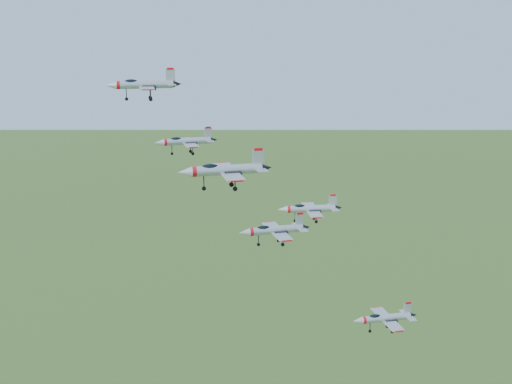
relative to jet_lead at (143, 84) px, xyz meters
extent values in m
cylinder|color=#9FA4AB|center=(0.39, 0.02, -0.03)|extent=(9.98, 1.87, 1.43)
cone|color=#9FA4AB|center=(-5.55, -0.24, -0.03)|extent=(2.05, 1.52, 1.43)
cone|color=black|center=(6.12, 0.27, -0.03)|extent=(1.60, 1.28, 1.22)
ellipsoid|color=black|center=(-2.03, -0.09, 0.51)|extent=(2.47, 1.14, 0.91)
cube|color=#9FA4AB|center=(0.75, -3.06, -0.31)|extent=(2.75, 4.96, 0.15)
cube|color=#9FA4AB|center=(0.48, 3.11, -0.31)|extent=(2.75, 4.96, 0.15)
cube|color=#9FA4AB|center=(4.91, 0.22, 1.45)|extent=(1.66, 0.20, 2.32)
cube|color=red|center=(4.91, 0.22, 2.67)|extent=(1.22, 0.21, 0.39)
cylinder|color=#9FA4AB|center=(7.10, -11.92, -8.13)|extent=(7.86, 2.23, 1.12)
cone|color=#9FA4AB|center=(2.48, -12.59, -8.13)|extent=(1.70, 1.33, 1.12)
cone|color=black|center=(11.54, -11.28, -8.13)|extent=(1.33, 1.12, 0.95)
ellipsoid|color=black|center=(5.21, -12.20, -7.70)|extent=(2.00, 1.07, 0.71)
cube|color=#9FA4AB|center=(7.61, -14.29, -8.34)|extent=(2.51, 4.05, 0.12)
cube|color=#9FA4AB|center=(6.92, -9.50, -8.34)|extent=(2.51, 4.05, 0.12)
cube|color=#9FA4AB|center=(10.60, -11.42, -6.96)|extent=(1.30, 0.29, 1.81)
cube|color=red|center=(10.60, -11.42, -6.01)|extent=(0.96, 0.26, 0.30)
cylinder|color=#9FA4AB|center=(11.71, -31.30, -8.66)|extent=(10.02, 2.44, 1.43)
cone|color=#9FA4AB|center=(5.78, -31.91, -8.66)|extent=(2.12, 1.63, 1.43)
cone|color=black|center=(17.42, -30.71, -8.66)|extent=(1.66, 1.37, 1.22)
ellipsoid|color=black|center=(9.29, -31.55, -8.12)|extent=(2.52, 1.27, 0.91)
cube|color=#9FA4AB|center=(12.24, -34.35, -8.94)|extent=(3.02, 5.09, 0.15)
cube|color=#9FA4AB|center=(11.61, -28.20, -8.94)|extent=(3.02, 5.09, 0.15)
cube|color=#9FA4AB|center=(16.21, -30.84, -7.17)|extent=(1.66, 0.30, 2.32)
cube|color=red|center=(16.21, -30.84, -5.96)|extent=(1.22, 0.28, 0.39)
cylinder|color=#9FA4AB|center=(28.02, -12.64, -20.34)|extent=(8.37, 1.39, 1.20)
cone|color=#9FA4AB|center=(23.02, -12.52, -20.34)|extent=(1.69, 1.24, 1.20)
cone|color=black|center=(32.84, -12.74, -20.34)|extent=(1.32, 1.05, 1.02)
ellipsoid|color=black|center=(25.98, -12.59, -19.88)|extent=(2.06, 0.91, 0.76)
cube|color=#9FA4AB|center=(28.15, -15.23, -20.57)|extent=(2.22, 4.13, 0.13)
cube|color=#9FA4AB|center=(28.27, -10.04, -20.57)|extent=(2.22, 4.13, 0.13)
cube|color=#9FA4AB|center=(31.82, -12.72, -19.09)|extent=(1.39, 0.14, 1.95)
cube|color=red|center=(31.82, -12.72, -18.07)|extent=(1.02, 0.15, 0.32)
cylinder|color=#9FA4AB|center=(20.21, -22.75, -20.59)|extent=(8.74, 2.42, 1.25)
cone|color=#9FA4AB|center=(15.07, -23.46, -20.59)|extent=(1.88, 1.47, 1.25)
cone|color=black|center=(25.16, -22.07, -20.59)|extent=(1.48, 1.24, 1.06)
ellipsoid|color=black|center=(18.11, -23.04, -20.12)|extent=(2.22, 1.18, 0.79)
cube|color=#9FA4AB|center=(20.77, -25.39, -20.83)|extent=(2.77, 4.49, 0.13)
cube|color=#9FA4AB|center=(20.03, -20.06, -20.83)|extent=(2.77, 4.49, 0.13)
cube|color=#9FA4AB|center=(24.11, -22.22, -19.29)|extent=(1.44, 0.31, 2.02)
cube|color=red|center=(24.11, -22.22, -18.24)|extent=(1.07, 0.28, 0.34)
cylinder|color=#9FA4AB|center=(40.11, -19.40, -38.46)|extent=(8.77, 2.06, 1.26)
cone|color=#9FA4AB|center=(34.92, -19.88, -38.46)|extent=(1.85, 1.41, 1.26)
cone|color=black|center=(45.11, -18.93, -38.46)|extent=(1.45, 1.19, 1.07)
ellipsoid|color=black|center=(37.99, -19.59, -37.98)|extent=(2.20, 1.10, 0.80)
cube|color=#9FA4AB|center=(40.55, -22.07, -38.70)|extent=(2.61, 4.44, 0.14)
cube|color=#9FA4AB|center=(40.05, -16.69, -38.70)|extent=(2.61, 4.44, 0.14)
cube|color=#9FA4AB|center=(44.05, -19.03, -37.15)|extent=(1.45, 0.25, 2.03)
cube|color=red|center=(44.05, -19.03, -36.09)|extent=(1.07, 0.23, 0.34)
camera|label=1|loc=(2.22, -127.88, 13.90)|focal=50.00mm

